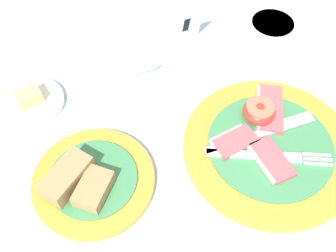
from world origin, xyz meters
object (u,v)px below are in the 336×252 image
sugar_cup (270,34)px  number_card (183,22)px  butter_dish (31,102)px  bread_plate (90,181)px  teaspoon_by_saucer (155,66)px  breakfast_plate (268,144)px

sugar_cup → number_card: bearing=149.8°
butter_dish → number_card: (0.30, 0.06, 0.03)m
bread_plate → sugar_cup: 0.42m
number_card → teaspoon_by_saucer: (-0.08, -0.06, -0.03)m
bread_plate → number_card: size_ratio=2.43×
breakfast_plate → number_card: (-0.02, 0.28, 0.03)m
breakfast_plate → bread_plate: bearing=171.8°
breakfast_plate → number_card: bearing=94.9°
sugar_cup → teaspoon_by_saucer: size_ratio=0.48×
breakfast_plate → sugar_cup: 0.23m
breakfast_plate → teaspoon_by_saucer: bearing=114.2°
bread_plate → number_card: number_card is taller
sugar_cup → butter_dish: (-0.44, 0.02, -0.02)m
bread_plate → sugar_cup: (0.39, 0.16, 0.02)m
bread_plate → butter_dish: bearing=106.2°
butter_dish → number_card: bearing=10.9°
butter_dish → number_card: number_card is taller
sugar_cup → bread_plate: bearing=-157.6°
sugar_cup → butter_dish: size_ratio=0.84×
butter_dish → teaspoon_by_saucer: butter_dish is taller
butter_dish → teaspoon_by_saucer: size_ratio=0.57×
bread_plate → breakfast_plate: bearing=-8.2°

